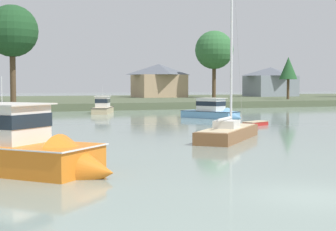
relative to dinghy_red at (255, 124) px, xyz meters
name	(u,v)px	position (x,y,z in m)	size (l,w,h in m)	color
ground_plane	(312,197)	(-13.78, -26.36, -0.13)	(439.94, 439.94, 0.00)	gray
far_shore_bank	(28,102)	(-13.78, 57.17, 0.39)	(197.97, 52.80, 1.05)	#4C563D
dinghy_red	(255,124)	(0.00, 0.00, 0.00)	(3.02, 2.29, 0.53)	#B2231E
cruiser_sand	(104,109)	(-7.61, 25.24, 0.43)	(4.63, 7.63, 4.21)	tan
cruiser_orange	(16,156)	(-22.39, -17.62, 0.51)	(9.52, 9.76, 5.19)	orange
cruiser_skyblue	(215,113)	(1.13, 10.32, 0.42)	(5.45, 7.54, 4.48)	#669ECC
sailboat_wood	(228,136)	(-8.00, -9.75, 0.14)	(7.32, 7.57, 13.38)	brown
shore_tree_center_left	(288,69)	(30.30, 38.90, 6.49)	(3.29, 3.29, 7.67)	brown
shore_tree_inland_b	(214,50)	(23.33, 55.00, 10.64)	(7.88, 7.88, 13.72)	brown
shore_tree_far_left	(12,31)	(-17.65, 40.66, 11.54)	(7.80, 7.80, 14.60)	brown
cottage_near_water	(159,80)	(14.00, 62.55, 4.56)	(10.47, 9.94, 7.04)	tan
cottage_hillside	(270,81)	(40.73, 60.95, 4.35)	(10.89, 8.82, 6.63)	gray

